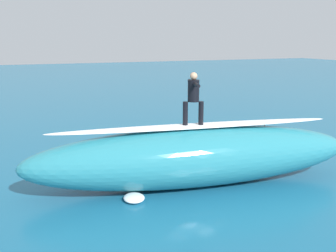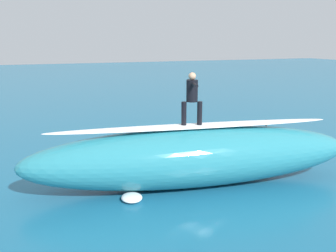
{
  "view_description": "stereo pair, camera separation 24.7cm",
  "coord_description": "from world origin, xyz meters",
  "px_view_note": "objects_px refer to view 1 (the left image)",
  "views": [
    {
      "loc": [
        5.76,
        12.71,
        4.25
      ],
      "look_at": [
        0.54,
        0.64,
        1.33
      ],
      "focal_mm": 41.81,
      "sensor_mm": 36.0,
      "label": 1
    },
    {
      "loc": [
        5.53,
        12.81,
        4.25
      ],
      "look_at": [
        0.54,
        0.64,
        1.33
      ],
      "focal_mm": 41.81,
      "sensor_mm": 36.0,
      "label": 2
    }
  ],
  "objects_px": {
    "surfboard_riding": "(193,126)",
    "surfer_paddling": "(149,142)",
    "surfer_riding": "(193,95)",
    "buoy_marker": "(264,137)",
    "surfboard_paddling": "(150,146)"
  },
  "relations": [
    {
      "from": "surfer_riding",
      "to": "surfer_paddling",
      "type": "distance_m",
      "value": 5.1
    },
    {
      "from": "surfboard_paddling",
      "to": "surfer_paddling",
      "type": "xyz_separation_m",
      "value": [
        0.1,
        0.09,
        0.17
      ]
    },
    {
      "from": "surfboard_riding",
      "to": "surfer_paddling",
      "type": "xyz_separation_m",
      "value": [
        -0.29,
        -4.44,
        -1.59
      ]
    },
    {
      "from": "surfboard_paddling",
      "to": "buoy_marker",
      "type": "bearing_deg",
      "value": -61.08
    },
    {
      "from": "surfer_riding",
      "to": "buoy_marker",
      "type": "height_order",
      "value": "surfer_riding"
    },
    {
      "from": "surfboard_paddling",
      "to": "surfboard_riding",
      "type": "bearing_deg",
      "value": -136.78
    },
    {
      "from": "surfer_riding",
      "to": "buoy_marker",
      "type": "relative_size",
      "value": 1.43
    },
    {
      "from": "surfboard_paddling",
      "to": "buoy_marker",
      "type": "relative_size",
      "value": 1.8
    },
    {
      "from": "surfer_paddling",
      "to": "buoy_marker",
      "type": "relative_size",
      "value": 1.31
    },
    {
      "from": "surfboard_riding",
      "to": "surfer_paddling",
      "type": "height_order",
      "value": "surfboard_riding"
    },
    {
      "from": "surfboard_riding",
      "to": "surfer_paddling",
      "type": "bearing_deg",
      "value": -77.33
    },
    {
      "from": "surfboard_riding",
      "to": "surfer_paddling",
      "type": "relative_size",
      "value": 1.39
    },
    {
      "from": "surfer_riding",
      "to": "surfboard_paddling",
      "type": "relative_size",
      "value": 0.79
    },
    {
      "from": "surfboard_riding",
      "to": "surfboard_paddling",
      "type": "distance_m",
      "value": 4.87
    },
    {
      "from": "surfer_paddling",
      "to": "surfboard_paddling",
      "type": "bearing_deg",
      "value": -0.0
    }
  ]
}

